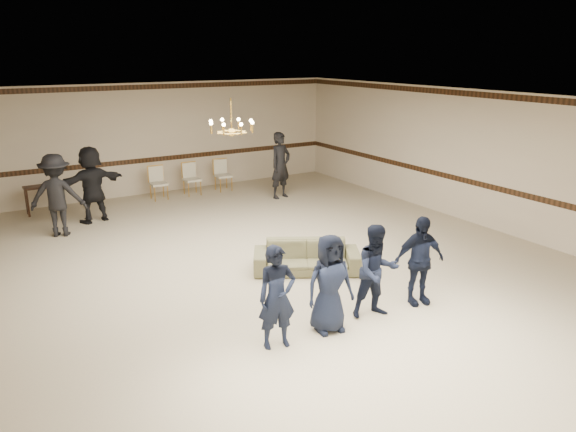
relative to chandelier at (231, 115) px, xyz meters
name	(u,v)px	position (x,y,z in m)	size (l,w,h in m)	color
room	(257,191)	(0.00, -1.00, -1.28)	(12.01, 14.01, 3.21)	tan
chair_rail	(145,160)	(0.00, 5.99, -1.88)	(12.00, 0.02, 0.14)	#3C2212
crown_molding	(139,87)	(0.00, 5.99, 0.21)	(12.00, 0.02, 0.14)	#3C2212
chandelier	(231,115)	(0.00, 0.00, 0.00)	(0.94, 0.94, 0.89)	gold
boy_a	(277,297)	(-1.03, -3.52, -2.12)	(0.55, 0.36, 1.51)	black
boy_b	(330,284)	(-0.13, -3.52, -2.12)	(0.74, 0.48, 1.51)	black
boy_c	(377,271)	(0.77, -3.52, -2.12)	(0.74, 0.57, 1.51)	black
boy_d	(419,260)	(1.67, -3.52, -2.12)	(0.89, 0.37, 1.51)	black
settee	(307,257)	(0.82, -1.43, -2.58)	(2.00, 0.78, 0.58)	#656343
adult_left	(57,195)	(-2.83, 3.27, -1.93)	(1.22, 0.70, 1.88)	black
adult_mid	(92,184)	(-1.93, 3.97, -1.93)	(1.75, 0.56, 1.88)	black
adult_right	(281,165)	(3.17, 3.57, -1.93)	(0.69, 0.45, 1.88)	black
banquet_chair_left	(159,183)	(0.11, 5.17, -2.41)	(0.45, 0.45, 0.93)	beige
banquet_chair_mid	(192,179)	(1.11, 5.17, -2.41)	(0.45, 0.45, 0.93)	beige
banquet_chair_right	(223,175)	(2.11, 5.17, -2.41)	(0.45, 0.45, 0.93)	beige
console_table	(44,199)	(-2.89, 5.37, -2.50)	(0.88, 0.37, 0.74)	black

